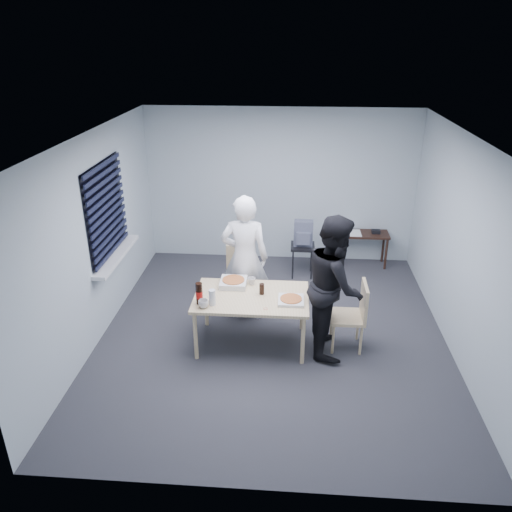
# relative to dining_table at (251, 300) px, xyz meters

# --- Properties ---
(room) EXTENTS (5.00, 5.00, 5.00)m
(room) POSITION_rel_dining_table_xyz_m (-1.93, 0.64, 0.81)
(room) COLOR #313136
(room) RESTS_ON ground
(dining_table) EXTENTS (1.41, 0.89, 0.69)m
(dining_table) POSITION_rel_dining_table_xyz_m (0.00, 0.00, 0.00)
(dining_table) COLOR beige
(dining_table) RESTS_ON ground
(chair_far) EXTENTS (0.42, 0.42, 0.89)m
(chair_far) POSITION_rel_dining_table_xyz_m (-0.25, 1.00, -0.11)
(chair_far) COLOR beige
(chair_far) RESTS_ON ground
(chair_right) EXTENTS (0.42, 0.42, 0.89)m
(chair_right) POSITION_rel_dining_table_xyz_m (1.28, 0.01, -0.11)
(chair_right) COLOR beige
(chair_right) RESTS_ON ground
(person_white) EXTENTS (0.65, 0.42, 1.77)m
(person_white) POSITION_rel_dining_table_xyz_m (-0.15, 0.68, 0.26)
(person_white) COLOR white
(person_white) RESTS_ON ground
(person_black) EXTENTS (0.47, 0.86, 1.77)m
(person_black) POSITION_rel_dining_table_xyz_m (1.01, -0.02, 0.26)
(person_black) COLOR black
(person_black) RESTS_ON ground
(side_table) EXTENTS (0.88, 0.39, 0.58)m
(side_table) POSITION_rel_dining_table_xyz_m (1.67, 2.52, -0.12)
(side_table) COLOR #361C15
(side_table) RESTS_ON ground
(stool) EXTENTS (0.38, 0.38, 0.53)m
(stool) POSITION_rel_dining_table_xyz_m (0.66, 2.03, -0.21)
(stool) COLOR black
(stool) RESTS_ON ground
(backpack) EXTENTS (0.30, 0.22, 0.42)m
(backpack) POSITION_rel_dining_table_xyz_m (0.66, 2.02, 0.11)
(backpack) COLOR slate
(backpack) RESTS_ON stool
(pizza_box_a) EXTENTS (0.34, 0.34, 0.08)m
(pizza_box_a) POSITION_rel_dining_table_xyz_m (-0.26, 0.27, 0.10)
(pizza_box_a) COLOR silver
(pizza_box_a) RESTS_ON dining_table
(pizza_box_b) EXTENTS (0.31, 0.31, 0.04)m
(pizza_box_b) POSITION_rel_dining_table_xyz_m (0.49, -0.10, 0.08)
(pizza_box_b) COLOR silver
(pizza_box_b) RESTS_ON dining_table
(mug_a) EXTENTS (0.17, 0.17, 0.10)m
(mug_a) POSITION_rel_dining_table_xyz_m (-0.54, -0.32, 0.11)
(mug_a) COLOR silver
(mug_a) RESTS_ON dining_table
(mug_b) EXTENTS (0.10, 0.10, 0.09)m
(mug_b) POSITION_rel_dining_table_xyz_m (-0.02, 0.31, 0.11)
(mug_b) COLOR silver
(mug_b) RESTS_ON dining_table
(cola_glass) EXTENTS (0.08, 0.08, 0.14)m
(cola_glass) POSITION_rel_dining_table_xyz_m (0.12, 0.06, 0.13)
(cola_glass) COLOR black
(cola_glass) RESTS_ON dining_table
(soda_bottle) EXTENTS (0.09, 0.09, 0.27)m
(soda_bottle) POSITION_rel_dining_table_xyz_m (-0.61, -0.23, 0.19)
(soda_bottle) COLOR black
(soda_bottle) RESTS_ON dining_table
(plastic_cups) EXTENTS (0.10, 0.10, 0.20)m
(plastic_cups) POSITION_rel_dining_table_xyz_m (-0.45, -0.25, 0.16)
(plastic_cups) COLOR silver
(plastic_cups) RESTS_ON dining_table
(rubber_band) EXTENTS (0.06, 0.06, 0.00)m
(rubber_band) POSITION_rel_dining_table_xyz_m (0.20, -0.30, 0.06)
(rubber_band) COLOR red
(rubber_band) RESTS_ON dining_table
(papers) EXTENTS (0.33, 0.39, 0.01)m
(papers) POSITION_rel_dining_table_xyz_m (1.52, 2.49, -0.04)
(papers) COLOR white
(papers) RESTS_ON side_table
(black_box) EXTENTS (0.16, 0.13, 0.06)m
(black_box) POSITION_rel_dining_table_xyz_m (1.89, 2.51, -0.01)
(black_box) COLOR black
(black_box) RESTS_ON side_table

